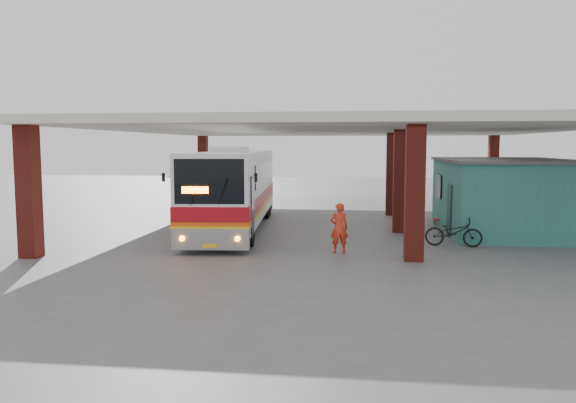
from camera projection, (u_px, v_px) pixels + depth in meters
The scene contains 8 objects.
ground at pixel (325, 242), 21.36m from camera, with size 90.00×90.00×0.00m, color #515154.
brick_columns at pixel (363, 178), 25.91m from camera, with size 20.10×21.60×4.35m.
canopy_roof at pixel (344, 129), 27.27m from camera, with size 21.00×23.00×0.30m, color beige.
shop_building at pixel (504, 195), 24.24m from camera, with size 5.20×8.20×3.11m.
coach_bus at pixel (234, 188), 24.65m from camera, with size 3.68×12.65×3.64m.
motorcycle at pixel (454, 232), 20.48m from camera, with size 0.71×2.03×1.07m, color black.
pedestrian at pixel (339, 228), 19.22m from camera, with size 0.63×0.41×1.73m, color red.
red_chair at pixel (442, 216), 26.13m from camera, with size 0.51×0.51×0.89m.
Camera 1 is at (1.18, -21.12, 3.68)m, focal length 35.00 mm.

